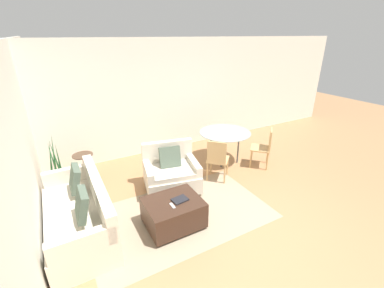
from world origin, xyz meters
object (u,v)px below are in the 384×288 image
couch (80,215)px  dining_chair_near_right (265,145)px  potted_plant (59,178)px  side_table (84,163)px  tv_remote_primary (172,206)px  dining_table (225,135)px  dining_chair_near_left (217,158)px  armchair (171,173)px  ottoman (173,212)px  book_stack (180,200)px

couch → dining_chair_near_right: couch is taller
potted_plant → side_table: (0.50, 0.02, 0.20)m
tv_remote_primary → side_table: (-0.94, 2.22, -0.05)m
tv_remote_primary → dining_table: dining_table is taller
tv_remote_primary → dining_table: bearing=37.0°
dining_table → dining_chair_near_left: bearing=-135.0°
armchair → dining_chair_near_left: bearing=-10.3°
ottoman → side_table: size_ratio=1.45×
dining_table → dining_chair_near_left: size_ratio=1.31×
ottoman → potted_plant: 2.57m
armchair → book_stack: size_ratio=4.50×
potted_plant → dining_chair_near_left: size_ratio=1.26×
armchair → tv_remote_primary: 1.20m
dining_table → dining_chair_near_right: 0.92m
dining_chair_near_left → potted_plant: bearing=156.2°
side_table → dining_chair_near_left: size_ratio=0.66×
book_stack → dining_chair_near_left: size_ratio=0.28×
tv_remote_primary → dining_chair_near_right: size_ratio=0.15×
side_table → dining_chair_near_left: dining_chair_near_left is taller
tv_remote_primary → potted_plant: potted_plant is taller
ottoman → tv_remote_primary: bearing=-119.3°
couch → potted_plant: size_ratio=1.69×
book_stack → tv_remote_primary: 0.18m
armchair → side_table: armchair is taller
book_stack → dining_table: 2.43m
side_table → ottoman: bearing=-64.6°
book_stack → potted_plant: potted_plant is taller
dining_chair_near_left → book_stack: bearing=-146.2°
dining_chair_near_right → armchair: bearing=175.6°
couch → tv_remote_primary: size_ratio=13.84×
tv_remote_primary → side_table: size_ratio=0.23×
potted_plant → dining_chair_near_right: (4.16, -1.27, 0.30)m
couch → tv_remote_primary: (1.23, -0.66, 0.16)m
potted_plant → dining_table: size_ratio=0.96×
couch → side_table: 1.59m
couch → side_table: couch is taller
armchair → dining_table: (1.59, 0.47, 0.32)m
ottoman → side_table: side_table is taller
book_stack → armchair: bearing=72.7°
couch → dining_chair_near_right: (3.94, 0.26, 0.22)m
book_stack → side_table: bearing=117.3°
ottoman → book_stack: bearing=-16.8°
ottoman → dining_chair_near_right: (2.66, 0.82, 0.27)m
potted_plant → dining_chair_near_right: potted_plant is taller
tv_remote_primary → side_table: side_table is taller
ottoman → dining_chair_near_left: size_ratio=0.95×
armchair → potted_plant: size_ratio=1.01×
dining_table → armchair: bearing=-163.6°
side_table → dining_table: (3.02, -0.65, 0.25)m
dining_table → dining_chair_near_left: dining_chair_near_left is taller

